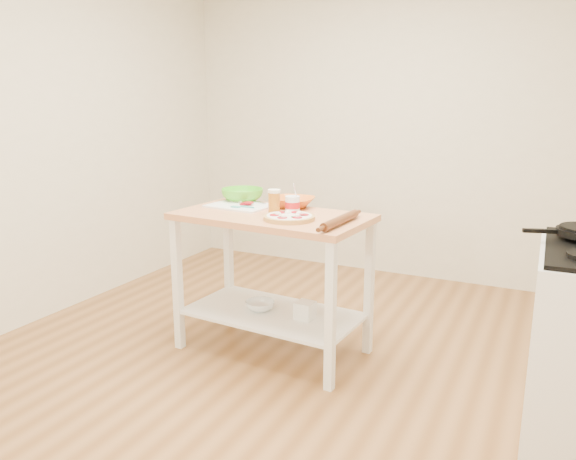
% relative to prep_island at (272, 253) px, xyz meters
% --- Properties ---
extents(room_shell, '(4.04, 4.54, 2.74)m').
position_rel_prep_island_xyz_m(room_shell, '(0.22, -0.30, 0.70)').
color(room_shell, '#966537').
rests_on(room_shell, ground).
extents(prep_island, '(1.22, 0.72, 0.90)m').
position_rel_prep_island_xyz_m(prep_island, '(0.00, 0.00, 0.00)').
color(prep_island, tan).
rests_on(prep_island, ground).
extents(pizza, '(0.30, 0.30, 0.05)m').
position_rel_prep_island_xyz_m(pizza, '(0.17, -0.10, 0.27)').
color(pizza, tan).
rests_on(pizza, prep_island).
extents(cutting_board, '(0.43, 0.34, 0.04)m').
position_rel_prep_island_xyz_m(cutting_board, '(-0.29, 0.12, 0.26)').
color(cutting_board, white).
rests_on(cutting_board, prep_island).
extents(spatula, '(0.15, 0.05, 0.01)m').
position_rel_prep_island_xyz_m(spatula, '(-0.24, 0.04, 0.27)').
color(spatula, teal).
rests_on(spatula, cutting_board).
extents(knife, '(0.26, 0.11, 0.01)m').
position_rel_prep_island_xyz_m(knife, '(-0.32, 0.27, 0.27)').
color(knife, silver).
rests_on(knife, cutting_board).
extents(orange_bowl, '(0.29, 0.29, 0.07)m').
position_rel_prep_island_xyz_m(orange_bowl, '(0.03, 0.25, 0.28)').
color(orange_bowl, orange).
rests_on(orange_bowl, prep_island).
extents(green_bowl, '(0.29, 0.29, 0.09)m').
position_rel_prep_island_xyz_m(green_bowl, '(-0.38, 0.28, 0.30)').
color(green_bowl, '#4FC224').
rests_on(green_bowl, prep_island).
extents(beer_pint, '(0.08, 0.08, 0.15)m').
position_rel_prep_island_xyz_m(beer_pint, '(0.02, -0.01, 0.33)').
color(beer_pint, '#B96C1C').
rests_on(beer_pint, prep_island).
extents(yogurt_tub, '(0.09, 0.09, 0.19)m').
position_rel_prep_island_xyz_m(yogurt_tub, '(0.11, 0.06, 0.31)').
color(yogurt_tub, white).
rests_on(yogurt_tub, prep_island).
extents(rolling_pin, '(0.07, 0.43, 0.05)m').
position_rel_prep_island_xyz_m(rolling_pin, '(0.49, -0.11, 0.28)').
color(rolling_pin, '#5F2F15').
rests_on(rolling_pin, prep_island).
extents(shelf_glass_bowl, '(0.25, 0.25, 0.06)m').
position_rel_prep_island_xyz_m(shelf_glass_bowl, '(-0.09, -0.01, -0.36)').
color(shelf_glass_bowl, silver).
rests_on(shelf_glass_bowl, prep_island).
extents(shelf_bin, '(0.12, 0.12, 0.11)m').
position_rel_prep_island_xyz_m(shelf_bin, '(0.23, -0.01, -0.33)').
color(shelf_bin, white).
rests_on(shelf_bin, prep_island).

